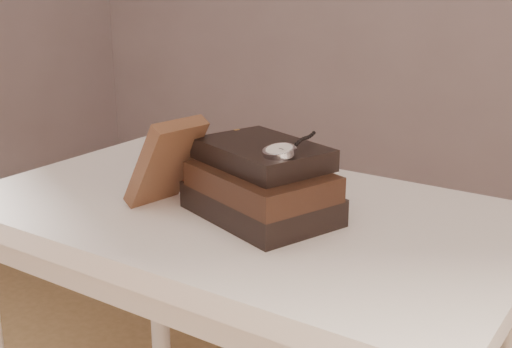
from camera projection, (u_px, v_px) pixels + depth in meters
The scene contains 5 objects.
table at pixel (243, 252), 1.22m from camera, with size 1.00×0.60×0.75m.
book_stack at pixel (261, 184), 1.12m from camera, with size 0.30×0.25×0.13m.
journal at pixel (166, 162), 1.17m from camera, with size 0.03×0.11×0.18m, color #432719.
pocket_watch at pixel (281, 150), 1.05m from camera, with size 0.07×0.16×0.02m.
eyeglasses at pixel (269, 157), 1.24m from camera, with size 0.14×0.15×0.05m.
Camera 1 is at (0.64, -0.57, 1.16)m, focal length 46.15 mm.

